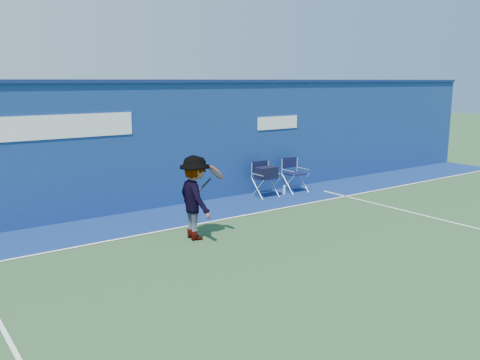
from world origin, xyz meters
TOP-DOWN VIEW (x-y plane):
  - ground at (0.00, 0.00)m, footprint 80.00×80.00m
  - stadium_wall at (-0.00, 5.20)m, footprint 24.00×0.50m
  - out_of_bounds_strip at (0.00, 4.10)m, footprint 24.00×1.80m
  - court_lines at (0.00, 0.60)m, footprint 24.00×12.00m
  - directors_chair_left at (2.74, 4.44)m, footprint 0.56×0.52m
  - directors_chair_right at (3.80, 4.45)m, footprint 0.56×0.51m
  - water_bottle at (3.35, 4.37)m, footprint 0.07×0.07m
  - tennis_player at (-0.62, 2.39)m, footprint 0.90×1.13m

SIDE VIEW (x-z plane):
  - ground at x=0.00m, z-range 0.00..0.00m
  - out_of_bounds_strip at x=0.00m, z-range 0.00..0.01m
  - court_lines at x=0.00m, z-range 0.01..0.01m
  - water_bottle at x=3.35m, z-range 0.00..0.25m
  - directors_chair_right at x=3.80m, z-range -0.18..0.77m
  - directors_chair_left at x=2.74m, z-range -0.07..0.88m
  - tennis_player at x=-0.62m, z-range 0.00..1.65m
  - stadium_wall at x=0.00m, z-range 0.01..3.09m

